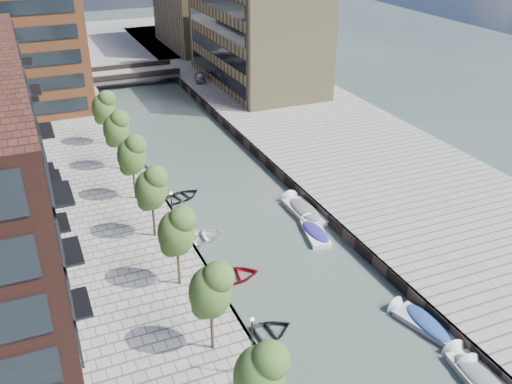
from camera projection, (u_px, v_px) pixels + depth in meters
water at (199, 160)px, 61.30m from camera, size 300.00×300.00×0.00m
quay_right at (329, 135)px, 66.67m from camera, size 20.00×140.00×1.00m
quay_wall_left at (143, 165)px, 58.94m from camera, size 0.25×140.00×1.00m
quay_wall_right at (251, 147)px, 63.21m from camera, size 0.25×140.00×1.00m
far_closure at (103, 43)px, 110.23m from camera, size 80.00×40.00×1.00m
tan_block_near at (256, 34)px, 81.28m from camera, size 12.00×25.00×14.00m
tan_block_far at (199, 1)px, 102.13m from camera, size 12.00×20.00×16.00m
bridge at (134, 74)px, 86.89m from camera, size 13.00×6.00×1.30m
tree_0 at (260, 373)px, 26.43m from camera, size 2.50×2.50×5.95m
tree_1 at (210, 289)px, 32.16m from camera, size 2.50×2.50×5.95m
tree_2 at (176, 230)px, 37.90m from camera, size 2.50×2.50×5.95m
tree_3 at (151, 187)px, 43.63m from camera, size 2.50×2.50×5.95m
tree_4 at (131, 154)px, 49.37m from camera, size 2.50×2.50×5.95m
tree_5 at (116, 128)px, 55.10m from camera, size 2.50×2.50×5.95m
tree_6 at (103, 106)px, 60.83m from camera, size 2.50×2.50×5.95m
lamp_0 at (252, 341)px, 30.97m from camera, size 0.24×0.24×4.12m
lamp_1 at (172, 210)px, 44.08m from camera, size 0.24×0.24×4.12m
lamp_2 at (129, 140)px, 57.19m from camera, size 0.24×0.24×4.12m
sloop_1 at (262, 337)px, 36.41m from camera, size 4.60×3.49×0.89m
sloop_2 at (230, 279)px, 41.99m from camera, size 4.85×3.71×0.94m
sloop_3 at (196, 242)px, 46.59m from camera, size 5.10×3.80×1.01m
sloop_4 at (181, 199)px, 53.33m from camera, size 4.79×4.07×0.84m
motorboat_0 at (421, 322)px, 37.41m from camera, size 2.99×5.18×1.64m
motorboat_1 at (476, 375)px, 33.19m from camera, size 2.39×5.28×1.70m
motorboat_3 at (314, 231)px, 47.70m from camera, size 2.52×4.80×1.52m
motorboat_4 at (302, 210)px, 50.94m from camera, size 2.03×5.68×1.89m
car at (200, 77)px, 84.42m from camera, size 2.44×4.12×1.31m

